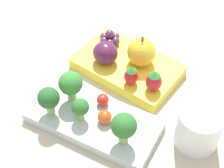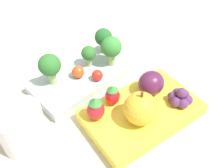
{
  "view_description": "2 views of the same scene",
  "coord_description": "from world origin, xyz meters",
  "px_view_note": "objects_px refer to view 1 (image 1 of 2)",
  "views": [
    {
      "loc": [
        -0.22,
        0.38,
        0.51
      ],
      "look_at": [
        -0.01,
        -0.0,
        0.03
      ],
      "focal_mm": 60.0,
      "sensor_mm": 36.0,
      "label": 1
    },
    {
      "loc": [
        -0.22,
        -0.24,
        0.34
      ],
      "look_at": [
        -0.01,
        -0.0,
        0.03
      ],
      "focal_mm": 40.0,
      "sensor_mm": 36.0,
      "label": 2
    }
  ],
  "objects_px": {
    "bento_box_fruit": "(128,67)",
    "strawberry_1": "(131,76)",
    "cherry_tomato_1": "(103,100)",
    "drinking_cup": "(199,128)",
    "bento_box_savoury": "(94,121)",
    "grape_cluster": "(110,38)",
    "cherry_tomato_0": "(105,117)",
    "broccoli_floret_0": "(80,108)",
    "strawberry_0": "(154,81)",
    "broccoli_floret_2": "(71,84)",
    "plum": "(105,53)",
    "broccoli_floret_1": "(49,99)",
    "broccoli_floret_3": "(124,127)",
    "apple": "(142,52)"
  },
  "relations": [
    {
      "from": "bento_box_fruit",
      "to": "strawberry_1",
      "type": "bearing_deg",
      "value": 121.98
    },
    {
      "from": "cherry_tomato_1",
      "to": "drinking_cup",
      "type": "relative_size",
      "value": 0.3
    },
    {
      "from": "bento_box_savoury",
      "to": "grape_cluster",
      "type": "height_order",
      "value": "grape_cluster"
    },
    {
      "from": "cherry_tomato_0",
      "to": "strawberry_1",
      "type": "xyz_separation_m",
      "value": [
        0.0,
        -0.09,
        0.01
      ]
    },
    {
      "from": "broccoli_floret_0",
      "to": "cherry_tomato_0",
      "type": "bearing_deg",
      "value": -160.77
    },
    {
      "from": "strawberry_0",
      "to": "bento_box_fruit",
      "type": "bearing_deg",
      "value": -28.85
    },
    {
      "from": "broccoli_floret_2",
      "to": "plum",
      "type": "distance_m",
      "value": 0.11
    },
    {
      "from": "strawberry_0",
      "to": "cherry_tomato_1",
      "type": "bearing_deg",
      "value": 48.7
    },
    {
      "from": "bento_box_fruit",
      "to": "broccoli_floret_2",
      "type": "xyz_separation_m",
      "value": [
        0.04,
        0.12,
        0.05
      ]
    },
    {
      "from": "broccoli_floret_0",
      "to": "bento_box_fruit",
      "type": "bearing_deg",
      "value": -93.6
    },
    {
      "from": "broccoli_floret_1",
      "to": "cherry_tomato_1",
      "type": "xyz_separation_m",
      "value": [
        -0.07,
        -0.06,
        -0.02
      ]
    },
    {
      "from": "plum",
      "to": "drinking_cup",
      "type": "bearing_deg",
      "value": 161.13
    },
    {
      "from": "bento_box_savoury",
      "to": "broccoli_floret_1",
      "type": "relative_size",
      "value": 4.0
    },
    {
      "from": "broccoli_floret_2",
      "to": "grape_cluster",
      "type": "height_order",
      "value": "broccoli_floret_2"
    },
    {
      "from": "bento_box_savoury",
      "to": "broccoli_floret_3",
      "type": "bearing_deg",
      "value": 164.81
    },
    {
      "from": "cherry_tomato_1",
      "to": "broccoli_floret_3",
      "type": "bearing_deg",
      "value": 142.71
    },
    {
      "from": "broccoli_floret_0",
      "to": "drinking_cup",
      "type": "xyz_separation_m",
      "value": [
        -0.18,
        -0.06,
        -0.01
      ]
    },
    {
      "from": "drinking_cup",
      "to": "plum",
      "type": "bearing_deg",
      "value": -18.87
    },
    {
      "from": "apple",
      "to": "strawberry_1",
      "type": "xyz_separation_m",
      "value": [
        -0.01,
        0.05,
        -0.01
      ]
    },
    {
      "from": "apple",
      "to": "drinking_cup",
      "type": "height_order",
      "value": "apple"
    },
    {
      "from": "cherry_tomato_0",
      "to": "apple",
      "type": "height_order",
      "value": "apple"
    },
    {
      "from": "apple",
      "to": "strawberry_1",
      "type": "bearing_deg",
      "value": 97.4
    },
    {
      "from": "broccoli_floret_3",
      "to": "broccoli_floret_1",
      "type": "bearing_deg",
      "value": 3.33
    },
    {
      "from": "broccoli_floret_2",
      "to": "apple",
      "type": "xyz_separation_m",
      "value": [
        -0.06,
        -0.14,
        -0.01
      ]
    },
    {
      "from": "broccoli_floret_1",
      "to": "plum",
      "type": "bearing_deg",
      "value": -97.73
    },
    {
      "from": "grape_cluster",
      "to": "broccoli_floret_0",
      "type": "bearing_deg",
      "value": 104.93
    },
    {
      "from": "plum",
      "to": "drinking_cup",
      "type": "xyz_separation_m",
      "value": [
        -0.21,
        0.07,
        -0.01
      ]
    },
    {
      "from": "cherry_tomato_1",
      "to": "plum",
      "type": "relative_size",
      "value": 0.45
    },
    {
      "from": "bento_box_fruit",
      "to": "broccoli_floret_3",
      "type": "bearing_deg",
      "value": 114.62
    },
    {
      "from": "cherry_tomato_0",
      "to": "apple",
      "type": "xyz_separation_m",
      "value": [
        0.01,
        -0.15,
        0.02
      ]
    },
    {
      "from": "broccoli_floret_0",
      "to": "broccoli_floret_2",
      "type": "distance_m",
      "value": 0.05
    },
    {
      "from": "broccoli_floret_1",
      "to": "broccoli_floret_3",
      "type": "xyz_separation_m",
      "value": [
        -0.13,
        -0.01,
        0.0
      ]
    },
    {
      "from": "broccoli_floret_0",
      "to": "broccoli_floret_1",
      "type": "height_order",
      "value": "broccoli_floret_1"
    },
    {
      "from": "cherry_tomato_0",
      "to": "grape_cluster",
      "type": "xyz_separation_m",
      "value": [
        0.09,
        -0.17,
        0.0
      ]
    },
    {
      "from": "broccoli_floret_3",
      "to": "strawberry_1",
      "type": "relative_size",
      "value": 1.58
    },
    {
      "from": "cherry_tomato_0",
      "to": "drinking_cup",
      "type": "xyz_separation_m",
      "value": [
        -0.14,
        -0.05,
        0.0
      ]
    },
    {
      "from": "bento_box_fruit",
      "to": "broccoli_floret_1",
      "type": "relative_size",
      "value": 3.72
    },
    {
      "from": "broccoli_floret_3",
      "to": "apple",
      "type": "bearing_deg",
      "value": -72.83
    },
    {
      "from": "cherry_tomato_0",
      "to": "plum",
      "type": "xyz_separation_m",
      "value": [
        0.07,
        -0.12,
        0.01
      ]
    },
    {
      "from": "broccoli_floret_2",
      "to": "cherry_tomato_0",
      "type": "relative_size",
      "value": 2.58
    },
    {
      "from": "bento_box_fruit",
      "to": "broccoli_floret_1",
      "type": "height_order",
      "value": "broccoli_floret_1"
    },
    {
      "from": "bento_box_savoury",
      "to": "broccoli_floret_0",
      "type": "distance_m",
      "value": 0.04
    },
    {
      "from": "grape_cluster",
      "to": "drinking_cup",
      "type": "height_order",
      "value": "drinking_cup"
    },
    {
      "from": "broccoli_floret_3",
      "to": "strawberry_0",
      "type": "distance_m",
      "value": 0.12
    },
    {
      "from": "broccoli_floret_2",
      "to": "cherry_tomato_0",
      "type": "xyz_separation_m",
      "value": [
        -0.07,
        0.01,
        -0.03
      ]
    },
    {
      "from": "cherry_tomato_0",
      "to": "cherry_tomato_1",
      "type": "distance_m",
      "value": 0.04
    },
    {
      "from": "bento_box_fruit",
      "to": "broccoli_floret_0",
      "type": "height_order",
      "value": "broccoli_floret_0"
    },
    {
      "from": "grape_cluster",
      "to": "strawberry_1",
      "type": "bearing_deg",
      "value": 138.36
    },
    {
      "from": "broccoli_floret_3",
      "to": "grape_cluster",
      "type": "distance_m",
      "value": 0.23
    },
    {
      "from": "broccoli_floret_0",
      "to": "drinking_cup",
      "type": "height_order",
      "value": "drinking_cup"
    }
  ]
}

